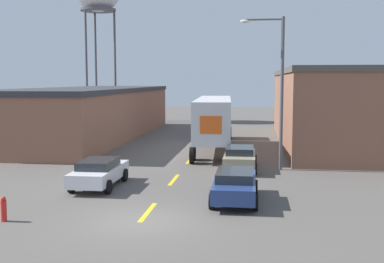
# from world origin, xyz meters

# --- Properties ---
(ground_plane) EXTENTS (160.00, 160.00, 0.00)m
(ground_plane) POSITION_xyz_m (0.00, 0.00, 0.00)
(ground_plane) COLOR #56514C
(road_centerline) EXTENTS (0.20, 15.74, 0.01)m
(road_centerline) POSITION_xyz_m (0.00, 7.76, 0.00)
(road_centerline) COLOR yellow
(road_centerline) RESTS_ON ground_plane
(warehouse_left) EXTENTS (8.86, 29.31, 4.66)m
(warehouse_left) POSITION_xyz_m (-10.88, 26.11, 2.34)
(warehouse_left) COLOR brown
(warehouse_left) RESTS_ON ground_plane
(warehouse_right) EXTENTS (11.13, 25.62, 6.24)m
(warehouse_right) POSITION_xyz_m (12.01, 24.48, 3.13)
(warehouse_right) COLOR brown
(warehouse_right) RESTS_ON ground_plane
(semi_truck) EXTENTS (3.56, 15.95, 3.99)m
(semi_truck) POSITION_xyz_m (1.19, 19.93, 2.43)
(semi_truck) COLOR navy
(semi_truck) RESTS_ON ground_plane
(parked_car_left_near) EXTENTS (2.02, 4.69, 1.41)m
(parked_car_left_near) POSITION_xyz_m (-3.45, 5.60, 0.76)
(parked_car_left_near) COLOR silver
(parked_car_left_near) RESTS_ON ground_plane
(parked_car_right_near) EXTENTS (2.02, 4.69, 1.41)m
(parked_car_right_near) POSITION_xyz_m (3.45, 3.55, 0.76)
(parked_car_right_near) COLOR navy
(parked_car_right_near) RESTS_ON ground_plane
(parked_car_right_mid) EXTENTS (2.02, 4.69, 1.41)m
(parked_car_right_mid) POSITION_xyz_m (3.45, 11.18, 0.76)
(parked_car_right_mid) COLOR tan
(parked_car_right_mid) RESTS_ON ground_plane
(street_lamp) EXTENTS (2.61, 0.32, 9.04)m
(street_lamp) POSITION_xyz_m (5.59, 11.49, 5.19)
(street_lamp) COLOR #4C4C51
(street_lamp) RESTS_ON ground_plane
(fire_hydrant) EXTENTS (0.22, 0.22, 0.96)m
(fire_hydrant) POSITION_xyz_m (-5.17, -0.62, 0.48)
(fire_hydrant) COLOR red
(fire_hydrant) RESTS_ON ground_plane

